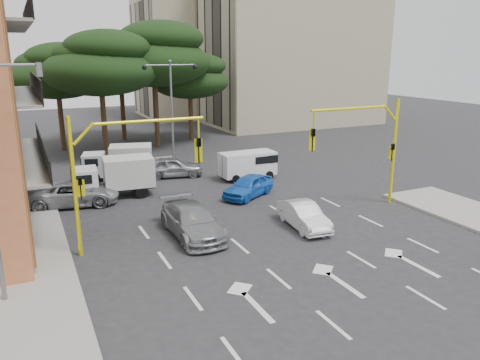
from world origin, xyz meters
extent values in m
plane|color=#28282B|center=(0.00, 0.00, 0.00)|extent=(120.00, 120.00, 0.00)
cube|color=gray|center=(-11.50, -4.00, 0.07)|extent=(5.00, 26.00, 0.15)
cube|color=gray|center=(0.00, 16.00, 0.07)|extent=(1.40, 6.00, 0.15)
cube|color=black|center=(-10.44, 8.00, 6.00)|extent=(0.12, 14.72, 11.20)
cube|color=tan|center=(20.00, 32.00, 9.00)|extent=(20.00, 12.00, 18.00)
cube|color=black|center=(9.94, 32.00, 8.50)|extent=(0.12, 11.04, 16.20)
cube|color=tan|center=(13.00, 44.00, 8.00)|extent=(16.00, 12.00, 16.00)
cube|color=black|center=(4.94, 44.00, 7.50)|extent=(0.12, 11.04, 14.20)
cylinder|color=#382616|center=(-4.00, 22.00, 2.48)|extent=(0.44, 0.44, 4.95)
ellipsoid|color=black|center=(-4.00, 22.00, 6.93)|extent=(9.15, 9.15, 3.87)
ellipsoid|color=black|center=(-3.40, 21.60, 8.80)|extent=(6.86, 6.86, 2.86)
ellipsoid|color=black|center=(-4.50, 22.30, 8.25)|extent=(6.07, 6.07, 2.64)
cylinder|color=#382616|center=(1.00, 24.00, 2.70)|extent=(0.44, 0.44, 5.40)
ellipsoid|color=black|center=(1.00, 24.00, 7.56)|extent=(9.98, 9.98, 4.22)
ellipsoid|color=black|center=(1.60, 23.60, 9.60)|extent=(7.49, 7.49, 3.12)
ellipsoid|color=black|center=(0.50, 24.30, 9.00)|extent=(6.62, 6.62, 2.88)
cylinder|color=#382616|center=(-7.00, 26.00, 2.25)|extent=(0.44, 0.44, 4.50)
ellipsoid|color=black|center=(-7.00, 26.00, 6.30)|extent=(8.32, 8.32, 3.52)
ellipsoid|color=black|center=(-6.40, 25.60, 8.00)|extent=(6.24, 6.24, 2.60)
ellipsoid|color=black|center=(-7.50, 26.30, 7.50)|extent=(5.52, 5.52, 2.40)
cylinder|color=#382616|center=(5.00, 26.00, 2.02)|extent=(0.44, 0.44, 4.05)
ellipsoid|color=black|center=(5.00, 26.00, 5.67)|extent=(7.49, 7.49, 3.17)
ellipsoid|color=black|center=(5.60, 25.60, 7.20)|extent=(5.62, 5.62, 2.34)
ellipsoid|color=black|center=(4.50, 26.30, 6.75)|extent=(4.97, 4.97, 2.16)
cylinder|color=#382616|center=(-1.00, 29.00, 2.48)|extent=(0.44, 0.44, 4.95)
ellipsoid|color=black|center=(-1.00, 29.00, 6.93)|extent=(9.15, 9.15, 3.87)
ellipsoid|color=black|center=(-0.40, 28.60, 8.80)|extent=(6.86, 6.86, 2.86)
ellipsoid|color=black|center=(-1.50, 29.30, 8.25)|extent=(6.07, 6.07, 2.64)
cylinder|color=#FDF116|center=(8.60, 2.00, 3.00)|extent=(0.18, 0.18, 6.00)
cylinder|color=#FDF116|center=(8.05, 2.00, 5.25)|extent=(0.95, 0.14, 0.95)
cylinder|color=#FDF116|center=(5.30, 2.00, 5.60)|extent=(4.80, 0.14, 0.14)
cylinder|color=#FDF116|center=(3.10, 2.00, 5.15)|extent=(0.08, 0.08, 0.90)
imported|color=black|center=(3.10, 2.00, 4.10)|extent=(0.20, 0.24, 1.20)
cube|color=#FDF116|center=(3.10, 2.08, 4.10)|extent=(0.36, 0.06, 1.10)
imported|color=black|center=(8.38, 1.85, 3.00)|extent=(0.16, 0.20, 1.00)
cube|color=#FDF116|center=(8.38, 1.95, 3.00)|extent=(0.35, 0.08, 0.70)
cylinder|color=#FDF116|center=(-8.60, 2.00, 3.00)|extent=(0.18, 0.18, 6.00)
cylinder|color=#FDF116|center=(-8.05, 2.00, 5.25)|extent=(0.95, 0.14, 0.95)
cylinder|color=#FDF116|center=(-5.30, 2.00, 5.60)|extent=(4.80, 0.14, 0.14)
cylinder|color=#FDF116|center=(-3.10, 2.00, 5.15)|extent=(0.08, 0.08, 0.90)
imported|color=black|center=(-3.10, 2.00, 4.10)|extent=(0.20, 0.24, 1.20)
cube|color=#FDF116|center=(-3.10, 2.08, 4.10)|extent=(0.36, 0.06, 1.10)
imported|color=black|center=(-8.38, 1.85, 3.00)|extent=(0.16, 0.20, 1.00)
cube|color=#FDF116|center=(-8.38, 1.95, 3.00)|extent=(0.35, 0.08, 0.70)
cylinder|color=slate|center=(-10.60, -1.00, 8.05)|extent=(1.80, 0.10, 0.10)
cylinder|color=slate|center=(-9.60, -1.00, 7.90)|extent=(0.20, 0.20, 0.45)
cylinder|color=slate|center=(0.00, 16.00, 3.90)|extent=(0.16, 0.16, 7.50)
cylinder|color=slate|center=(-0.90, 16.00, 7.55)|extent=(1.80, 0.10, 0.10)
sphere|color=black|center=(-1.90, 16.00, 7.40)|extent=(0.36, 0.36, 0.36)
cylinder|color=slate|center=(0.90, 16.00, 7.55)|extent=(1.80, 0.10, 0.10)
sphere|color=black|center=(1.90, 16.00, 7.40)|extent=(0.36, 0.36, 0.36)
sphere|color=slate|center=(0.00, 16.00, 7.80)|extent=(0.24, 0.24, 0.24)
imported|color=silver|center=(1.87, 0.75, 0.62)|extent=(1.69, 3.89, 1.24)
imported|color=blue|center=(1.69, 6.55, 0.66)|extent=(4.13, 3.33, 1.32)
imported|color=gray|center=(-3.50, 2.10, 0.73)|extent=(2.06, 5.05, 1.46)
imported|color=#9D9FA4|center=(-8.00, 9.32, 0.69)|extent=(5.31, 3.18, 1.38)
imported|color=#93979B|center=(-1.06, 13.00, 0.72)|extent=(4.47, 2.53, 1.44)
camera|label=1|loc=(-10.37, -17.66, 8.43)|focal=35.00mm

